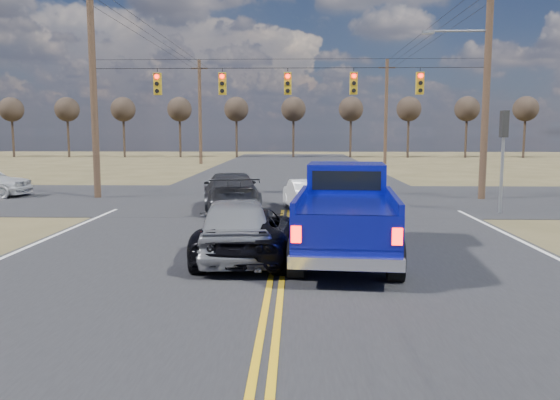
{
  "coord_description": "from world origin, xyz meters",
  "views": [
    {
      "loc": [
        0.42,
        -7.38,
        3.09
      ],
      "look_at": [
        0.03,
        5.42,
        1.5
      ],
      "focal_mm": 35.0,
      "sensor_mm": 36.0,
      "label": 1
    }
  ],
  "objects_px": {
    "silver_suv": "(236,227)",
    "dgrey_car_queue": "(231,191)",
    "pickup_truck": "(346,213)",
    "black_suv": "(247,232)",
    "white_car_queue": "(306,195)"
  },
  "relations": [
    {
      "from": "silver_suv",
      "to": "dgrey_car_queue",
      "type": "height_order",
      "value": "silver_suv"
    },
    {
      "from": "pickup_truck",
      "to": "black_suv",
      "type": "relative_size",
      "value": 1.34
    },
    {
      "from": "silver_suv",
      "to": "black_suv",
      "type": "distance_m",
      "value": 0.29
    },
    {
      "from": "dgrey_car_queue",
      "to": "black_suv",
      "type": "bearing_deg",
      "value": 89.67
    },
    {
      "from": "silver_suv",
      "to": "dgrey_car_queue",
      "type": "distance_m",
      "value": 8.45
    },
    {
      "from": "pickup_truck",
      "to": "white_car_queue",
      "type": "distance_m",
      "value": 7.98
    },
    {
      "from": "pickup_truck",
      "to": "black_suv",
      "type": "distance_m",
      "value": 2.5
    },
    {
      "from": "black_suv",
      "to": "silver_suv",
      "type": "bearing_deg",
      "value": 2.37
    },
    {
      "from": "black_suv",
      "to": "white_car_queue",
      "type": "height_order",
      "value": "black_suv"
    },
    {
      "from": "black_suv",
      "to": "white_car_queue",
      "type": "xyz_separation_m",
      "value": [
        1.6,
        8.15,
        -0.0
      ]
    },
    {
      "from": "pickup_truck",
      "to": "white_car_queue",
      "type": "xyz_separation_m",
      "value": [
        -0.85,
        7.92,
        -0.46
      ]
    },
    {
      "from": "pickup_truck",
      "to": "white_car_queue",
      "type": "bearing_deg",
      "value": 101.11
    },
    {
      "from": "silver_suv",
      "to": "white_car_queue",
      "type": "xyz_separation_m",
      "value": [
        1.85,
        8.15,
        -0.15
      ]
    },
    {
      "from": "pickup_truck",
      "to": "silver_suv",
      "type": "distance_m",
      "value": 2.73
    },
    {
      "from": "silver_suv",
      "to": "white_car_queue",
      "type": "relative_size",
      "value": 1.19
    }
  ]
}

